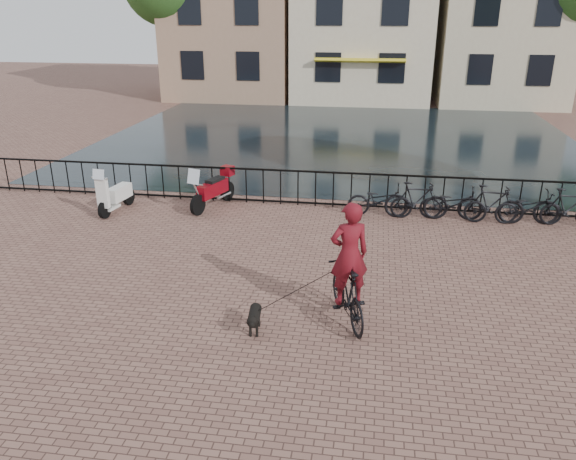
# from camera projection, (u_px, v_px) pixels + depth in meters

# --- Properties ---
(ground) EXTENTS (100.00, 100.00, 0.00)m
(ground) POSITION_uv_depth(u_px,v_px,m) (258.00, 373.00, 8.61)
(ground) COLOR brown
(ground) RESTS_ON ground
(canal_water) EXTENTS (20.00, 20.00, 0.00)m
(canal_water) POSITION_uv_depth(u_px,v_px,m) (339.00, 137.00, 24.51)
(canal_water) COLOR black
(canal_water) RESTS_ON ground
(railing) EXTENTS (20.00, 0.05, 1.02)m
(railing) POSITION_uv_depth(u_px,v_px,m) (316.00, 189.00, 15.78)
(railing) COLOR black
(railing) RESTS_ON ground
(cyclist) EXTENTS (1.16, 1.98, 2.61)m
(cyclist) POSITION_uv_depth(u_px,v_px,m) (349.00, 270.00, 9.72)
(cyclist) COLOR black
(cyclist) RESTS_ON ground
(dog) EXTENTS (0.32, 0.77, 0.50)m
(dog) POSITION_uv_depth(u_px,v_px,m) (255.00, 318.00, 9.65)
(dog) COLOR black
(dog) RESTS_ON ground
(motorcycle) EXTENTS (1.04, 1.91, 1.33)m
(motorcycle) POSITION_uv_depth(u_px,v_px,m) (212.00, 185.00, 15.59)
(motorcycle) COLOR maroon
(motorcycle) RESTS_ON ground
(scooter) EXTENTS (0.63, 1.55, 1.39)m
(scooter) POSITION_uv_depth(u_px,v_px,m) (115.00, 187.00, 15.29)
(scooter) COLOR silver
(scooter) RESTS_ON ground
(parked_bike_0) EXTENTS (1.73, 0.64, 0.90)m
(parked_bike_0) POSITION_uv_depth(u_px,v_px,m) (380.00, 200.00, 14.99)
(parked_bike_0) COLOR black
(parked_bike_0) RESTS_ON ground
(parked_bike_1) EXTENTS (1.67, 0.51, 1.00)m
(parked_bike_1) POSITION_uv_depth(u_px,v_px,m) (416.00, 200.00, 14.83)
(parked_bike_1) COLOR black
(parked_bike_1) RESTS_ON ground
(parked_bike_2) EXTENTS (1.77, 0.76, 0.90)m
(parked_bike_2) POSITION_uv_depth(u_px,v_px,m) (453.00, 204.00, 14.71)
(parked_bike_2) COLOR black
(parked_bike_2) RESTS_ON ground
(parked_bike_3) EXTENTS (1.71, 0.65, 1.00)m
(parked_bike_3) POSITION_uv_depth(u_px,v_px,m) (491.00, 204.00, 14.56)
(parked_bike_3) COLOR black
(parked_bike_3) RESTS_ON ground
(parked_bike_4) EXTENTS (1.77, 0.76, 0.90)m
(parked_bike_4) POSITION_uv_depth(u_px,v_px,m) (529.00, 208.00, 14.44)
(parked_bike_4) COLOR black
(parked_bike_4) RESTS_ON ground
(parked_bike_5) EXTENTS (1.70, 0.61, 1.00)m
(parked_bike_5) POSITION_uv_depth(u_px,v_px,m) (568.00, 208.00, 14.28)
(parked_bike_5) COLOR black
(parked_bike_5) RESTS_ON ground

